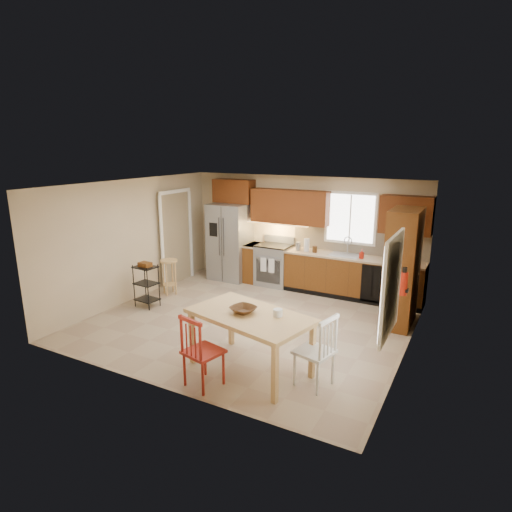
{
  "coord_description": "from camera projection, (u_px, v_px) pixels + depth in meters",
  "views": [
    {
      "loc": [
        3.58,
        -6.4,
        3.15
      ],
      "look_at": [
        -0.07,
        0.4,
        1.15
      ],
      "focal_mm": 30.0,
      "sensor_mm": 36.0,
      "label": 1
    }
  ],
  "objects": [
    {
      "name": "sink",
      "position": [
        345.0,
        257.0,
        9.04
      ],
      "size": [
        0.62,
        0.46,
        0.16
      ],
      "primitive_type": "cube",
      "color": "gray",
      "rests_on": "base_cabinet_run"
    },
    {
      "name": "refrigerator",
      "position": [
        230.0,
        242.0,
        10.25
      ],
      "size": [
        0.92,
        0.75,
        1.82
      ],
      "primitive_type": "cube",
      "color": "gray",
      "rests_on": "floor"
    },
    {
      "name": "dining_table",
      "position": [
        250.0,
        343.0,
        6.1
      ],
      "size": [
        1.91,
        1.35,
        0.85
      ],
      "primitive_type": null,
      "rotation": [
        0.0,
        0.0,
        -0.23
      ],
      "color": "tan",
      "rests_on": "floor"
    },
    {
      "name": "wall_front",
      "position": [
        153.0,
        299.0,
        5.44
      ],
      "size": [
        5.5,
        0.02,
        2.5
      ],
      "primitive_type": "cube",
      "color": "#CCB793",
      "rests_on": "ground"
    },
    {
      "name": "upper_over_fridge",
      "position": [
        234.0,
        191.0,
        10.12
      ],
      "size": [
        1.0,
        0.35,
        0.55
      ],
      "primitive_type": "cube",
      "color": "#622D10",
      "rests_on": "wall_back"
    },
    {
      "name": "upper_left_block",
      "position": [
        290.0,
        207.0,
        9.53
      ],
      "size": [
        1.8,
        0.35,
        0.75
      ],
      "primitive_type": "cube",
      "color": "#622D10",
      "rests_on": "wall_back"
    },
    {
      "name": "chair_white",
      "position": [
        314.0,
        350.0,
        5.68
      ],
      "size": [
        0.57,
        0.57,
        1.02
      ],
      "primitive_type": null,
      "rotation": [
        0.0,
        0.0,
        1.34
      ],
      "color": "silver",
      "rests_on": "floor"
    },
    {
      "name": "utility_cart",
      "position": [
        146.0,
        286.0,
        8.53
      ],
      "size": [
        0.46,
        0.37,
        0.87
      ],
      "primitive_type": null,
      "rotation": [
        0.0,
        0.0,
        -0.08
      ],
      "color": "black",
      "rests_on": "floor"
    },
    {
      "name": "doorway",
      "position": [
        176.0,
        238.0,
        9.95
      ],
      "size": [
        0.04,
        0.95,
        2.1
      ],
      "primitive_type": "cube",
      "color": "#8C7A59",
      "rests_on": "wall_left"
    },
    {
      "name": "table_bowl",
      "position": [
        243.0,
        313.0,
        6.04
      ],
      "size": [
        0.42,
        0.42,
        0.09
      ],
      "primitive_type": "imported",
      "rotation": [
        0.0,
        0.0,
        -0.23
      ],
      "color": "#492B13",
      "rests_on": "dining_table"
    },
    {
      "name": "bar_stool",
      "position": [
        170.0,
        277.0,
        9.26
      ],
      "size": [
        0.38,
        0.38,
        0.77
      ],
      "primitive_type": null,
      "rotation": [
        0.0,
        0.0,
        0.02
      ],
      "color": "tan",
      "rests_on": "floor"
    },
    {
      "name": "ceiling",
      "position": [
        248.0,
        185.0,
        7.26
      ],
      "size": [
        5.5,
        5.0,
        0.02
      ],
      "primitive_type": "cube",
      "color": "silver",
      "rests_on": "ground"
    },
    {
      "name": "backsplash",
      "position": [
        358.0,
        241.0,
        9.12
      ],
      "size": [
        2.92,
        0.03,
        0.55
      ],
      "primitive_type": "cube",
      "color": "beige",
      "rests_on": "wall_back"
    },
    {
      "name": "window_back",
      "position": [
        351.0,
        218.0,
        9.08
      ],
      "size": [
        1.12,
        0.04,
        1.12
      ],
      "primitive_type": "cube",
      "color": "white",
      "rests_on": "wall_back"
    },
    {
      "name": "canister_steel",
      "position": [
        298.0,
        246.0,
        9.45
      ],
      "size": [
        0.11,
        0.11,
        0.18
      ],
      "primitive_type": "cylinder",
      "color": "gray",
      "rests_on": "base_cabinet_run"
    },
    {
      "name": "soap_bottle",
      "position": [
        362.0,
        254.0,
        8.75
      ],
      "size": [
        0.09,
        0.09,
        0.19
      ],
      "primitive_type": "imported",
      "color": "#AB1B0B",
      "rests_on": "base_cabinet_run"
    },
    {
      "name": "base_cabinet_narrow",
      "position": [
        254.0,
        263.0,
        10.15
      ],
      "size": [
        0.3,
        0.6,
        0.9
      ],
      "primitive_type": "cube",
      "color": "brown",
      "rests_on": "floor"
    },
    {
      "name": "wall_right",
      "position": [
        411.0,
        278.0,
        6.31
      ],
      "size": [
        0.02,
        5.0,
        2.5
      ],
      "primitive_type": "cube",
      "color": "#CCB793",
      "rests_on": "ground"
    },
    {
      "name": "dishwasher",
      "position": [
        376.0,
        284.0,
        8.56
      ],
      "size": [
        0.6,
        0.02,
        0.78
      ],
      "primitive_type": "cube",
      "color": "black",
      "rests_on": "floor"
    },
    {
      "name": "upper_right_block",
      "position": [
        406.0,
        215.0,
        8.38
      ],
      "size": [
        1.0,
        0.35,
        0.75
      ],
      "primitive_type": "cube",
      "color": "#622D10",
      "rests_on": "wall_back"
    },
    {
      "name": "undercab_glow",
      "position": [
        277.0,
        223.0,
        9.74
      ],
      "size": [
        1.6,
        0.3,
        0.01
      ],
      "primitive_type": "cube",
      "color": "#FFBF66",
      "rests_on": "wall_back"
    },
    {
      "name": "wall_left",
      "position": [
        133.0,
        240.0,
        8.83
      ],
      "size": [
        0.02,
        5.0,
        2.5
      ],
      "primitive_type": "cube",
      "color": "#CCB793",
      "rests_on": "ground"
    },
    {
      "name": "base_cabinet_run",
      "position": [
        352.0,
        277.0,
        9.06
      ],
      "size": [
        2.92,
        0.6,
        0.9
      ],
      "primitive_type": "cube",
      "color": "brown",
      "rests_on": "floor"
    },
    {
      "name": "wall_back",
      "position": [
        302.0,
        232.0,
        9.7
      ],
      "size": [
        5.5,
        0.02,
        2.5
      ],
      "primitive_type": "cube",
      "color": "#CCB793",
      "rests_on": "ground"
    },
    {
      "name": "fire_extinguisher",
      "position": [
        404.0,
        284.0,
        6.53
      ],
      "size": [
        0.12,
        0.12,
        0.36
      ],
      "primitive_type": "cylinder",
      "color": "#AB1B0B",
      "rests_on": "wall_right"
    },
    {
      "name": "window_right",
      "position": [
        392.0,
        286.0,
        5.31
      ],
      "size": [
        0.04,
        1.02,
        1.32
      ],
      "primitive_type": "cube",
      "color": "white",
      "rests_on": "wall_right"
    },
    {
      "name": "floor",
      "position": [
        249.0,
        321.0,
        7.89
      ],
      "size": [
        5.5,
        5.5,
        0.0
      ],
      "primitive_type": "plane",
      "color": "tan",
      "rests_on": "ground"
    },
    {
      "name": "chair_red",
      "position": [
        203.0,
        350.0,
        5.68
      ],
      "size": [
        0.57,
        0.57,
        1.02
      ],
      "primitive_type": null,
      "rotation": [
        0.0,
        0.0,
        -0.23
      ],
      "color": "maroon",
      "rests_on": "floor"
    },
    {
      "name": "range_stove",
      "position": [
        274.0,
        265.0,
        9.89
      ],
      "size": [
        0.76,
        0.63,
        0.92
      ],
      "primitive_type": "cube",
      "color": "gray",
      "rests_on": "floor"
    },
    {
      "name": "table_jar",
      "position": [
        278.0,
        314.0,
        5.9
      ],
      "size": [
        0.17,
        0.17,
        0.16
      ],
      "primitive_type": "cylinder",
      "rotation": [
        0.0,
        0.0,
        -0.23
      ],
      "color": "silver",
      "rests_on": "dining_table"
    },
    {
      "name": "canister_wood",
      "position": [
        315.0,
        249.0,
        9.24
      ],
      "size": [
        0.1,
        0.1,
        0.14
      ],
      "primitive_type": "cylinder",
      "color": "#492B13",
      "rests_on": "base_cabinet_run"
    },
    {
      "name": "paper_towel",
      "position": [
        307.0,
        245.0,
        9.34
      ],
      "size": [
        0.12,
        0.12,
        0.28
      ],
      "primitive_type": "cylinder",
      "color": "silver",
      "rests_on": "base_cabinet_run"
    },
    {
      "name": "pantry",
      "position": [
        402.0,
        268.0,
        7.53
      ],
      "size": [
        0.5,
        0.95,
        2.1
      ],
      "primitive_type": "cube",
      "color": "brown",
      "rests_on": "floor"
    }
  ]
}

